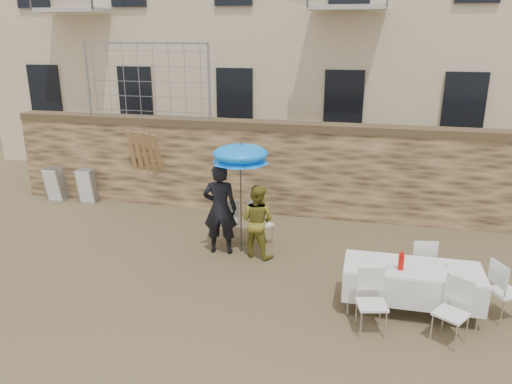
% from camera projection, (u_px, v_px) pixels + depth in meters
% --- Properties ---
extents(ground, '(80.00, 80.00, 0.00)m').
position_uv_depth(ground, '(199.00, 317.00, 7.82)').
color(ground, brown).
rests_on(ground, ground).
extents(stone_wall, '(13.00, 0.50, 2.20)m').
position_uv_depth(stone_wall, '(266.00, 168.00, 12.12)').
color(stone_wall, olive).
rests_on(stone_wall, ground).
extents(chain_link_fence, '(3.20, 0.06, 1.80)m').
position_uv_depth(chain_link_fence, '(147.00, 82.00, 12.15)').
color(chain_link_fence, gray).
rests_on(chain_link_fence, stone_wall).
extents(man_suit, '(0.73, 0.53, 1.85)m').
position_uv_depth(man_suit, '(220.00, 209.00, 9.85)').
color(man_suit, black).
rests_on(man_suit, ground).
extents(woman_dress, '(0.85, 0.74, 1.47)m').
position_uv_depth(woman_dress, '(257.00, 221.00, 9.75)').
color(woman_dress, '#ABA134').
rests_on(woman_dress, ground).
extents(umbrella, '(1.12, 1.12, 2.09)m').
position_uv_depth(umbrella, '(240.00, 157.00, 9.53)').
color(umbrella, '#3F3F44').
rests_on(umbrella, ground).
extents(couple_chair_left, '(0.64, 0.64, 0.96)m').
position_uv_depth(couple_chair_left, '(228.00, 220.00, 10.50)').
color(couple_chair_left, white).
rests_on(couple_chair_left, ground).
extents(couple_chair_right, '(0.67, 0.67, 0.96)m').
position_uv_depth(couple_chair_right, '(261.00, 223.00, 10.35)').
color(couple_chair_right, white).
rests_on(couple_chair_right, ground).
extents(banquet_table, '(2.10, 0.85, 0.78)m').
position_uv_depth(banquet_table, '(413.00, 269.00, 7.79)').
color(banquet_table, white).
rests_on(banquet_table, ground).
extents(soda_bottle, '(0.09, 0.09, 0.26)m').
position_uv_depth(soda_bottle, '(401.00, 262.00, 7.64)').
color(soda_bottle, red).
rests_on(soda_bottle, banquet_table).
extents(table_chair_front_left, '(0.58, 0.58, 0.96)m').
position_uv_depth(table_chair_front_left, '(372.00, 303.00, 7.30)').
color(table_chair_front_left, white).
rests_on(table_chair_front_left, ground).
extents(table_chair_front_right, '(0.66, 0.66, 0.96)m').
position_uv_depth(table_chair_front_right, '(451.00, 312.00, 7.06)').
color(table_chair_front_right, white).
rests_on(table_chair_front_right, ground).
extents(table_chair_back, '(0.56, 0.56, 0.96)m').
position_uv_depth(table_chair_back, '(421.00, 263.00, 8.56)').
color(table_chair_back, white).
rests_on(table_chair_back, ground).
extents(table_chair_side, '(0.64, 0.64, 0.96)m').
position_uv_depth(table_chair_side, '(506.00, 290.00, 7.65)').
color(table_chair_side, white).
rests_on(table_chair_side, ground).
extents(chair_stack_left, '(0.46, 0.47, 0.92)m').
position_uv_depth(chair_stack_left, '(59.00, 182.00, 13.21)').
color(chair_stack_left, white).
rests_on(chair_stack_left, ground).
extents(chair_stack_right, '(0.46, 0.40, 0.92)m').
position_uv_depth(chair_stack_right, '(90.00, 184.00, 13.01)').
color(chair_stack_right, white).
rests_on(chair_stack_right, ground).
extents(wood_planks, '(0.70, 0.20, 2.00)m').
position_uv_depth(wood_planks, '(146.00, 167.00, 12.56)').
color(wood_planks, '#A37749').
rests_on(wood_planks, ground).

